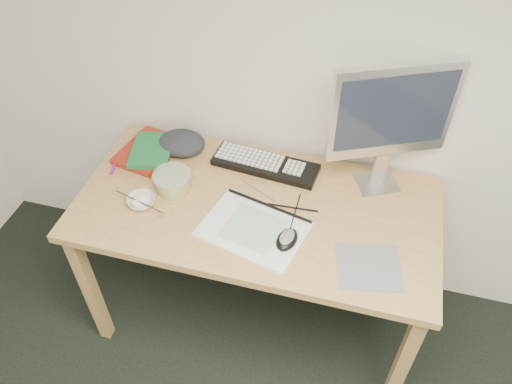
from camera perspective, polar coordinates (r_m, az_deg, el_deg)
desk at (r=1.99m, az=0.02°, el=-3.20°), size 1.40×0.70×0.75m
mousepad at (r=1.78m, az=12.76°, el=-8.35°), size 0.25×0.24×0.00m
sketchpad at (r=1.84m, az=-0.31°, el=-4.28°), size 0.42×0.35×0.01m
keyboard at (r=2.09m, az=1.08°, el=3.14°), size 0.45×0.18×0.03m
monitor at (r=1.87m, az=15.28°, el=8.46°), size 0.43×0.23×0.54m
mouse at (r=1.79m, az=3.57°, el=-5.18°), size 0.09×0.12×0.04m
rice_bowl at (r=1.98m, az=-12.97°, el=-1.05°), size 0.12×0.12×0.03m
chopsticks at (r=1.95m, az=-13.20°, el=-1.09°), size 0.23×0.08×0.02m
fruit_tub at (r=2.00m, az=-9.52°, el=1.21°), size 0.16×0.16×0.07m
book_red at (r=2.20m, az=-12.23°, el=4.63°), size 0.25×0.30×0.03m
book_green at (r=2.17m, az=-11.83°, el=4.70°), size 0.21×0.26×0.02m
cloth_lump at (r=2.18m, az=-8.50°, el=5.55°), size 0.21×0.19×0.07m
pencil_pink at (r=1.93m, az=1.09°, el=-1.43°), size 0.17×0.04×0.01m
pencil_tan at (r=1.99m, az=0.14°, el=0.32°), size 0.17×0.09×0.01m
pencil_black at (r=1.93m, az=4.23°, el=-1.79°), size 0.19×0.02×0.01m
marker_blue at (r=2.16m, az=-12.59°, el=3.38°), size 0.05×0.14×0.01m
marker_orange at (r=2.19m, az=-13.28°, el=3.90°), size 0.05×0.11×0.01m
marker_purple at (r=2.19m, az=-15.73°, el=3.24°), size 0.04×0.14×0.01m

